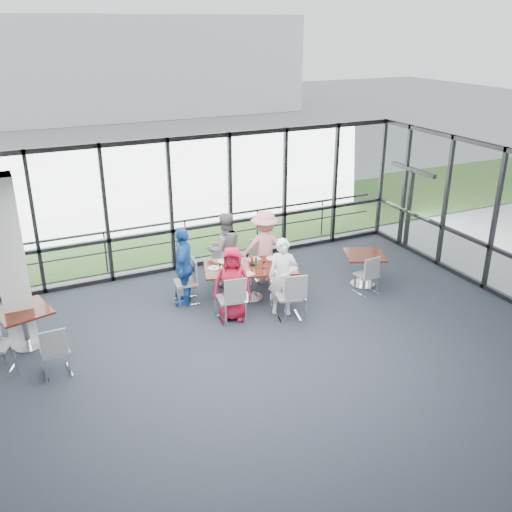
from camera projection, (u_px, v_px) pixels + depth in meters
name	position (u px, v px, depth m)	size (l,w,h in m)	color
floor	(265.00, 377.00, 9.69)	(12.00, 10.00, 0.02)	#222931
ceiling	(266.00, 195.00, 8.47)	(12.00, 10.00, 0.04)	white
curtain_wall_back	(171.00, 206.00, 13.25)	(12.00, 0.10, 3.20)	white
exit_door	(409.00, 210.00, 14.79)	(0.12, 1.60, 2.10)	black
structural_column	(11.00, 263.00, 10.16)	(0.50, 0.50, 3.20)	white
apron	(126.00, 213.00, 18.05)	(80.00, 70.00, 0.02)	gray
grass_strip	(142.00, 231.00, 16.37)	(80.00, 5.00, 0.01)	#2A4F21
hangar_main	(103.00, 65.00, 36.87)	(24.00, 10.00, 6.00)	silver
guard_rail	(166.00, 242.00, 14.17)	(0.06, 0.06, 12.00)	#2D2D33
main_table	(250.00, 272.00, 12.19)	(2.16, 1.59, 0.75)	black
side_table_left	(23.00, 315.00, 10.35)	(1.09, 1.09, 0.75)	black
side_table_right	(364.00, 259.00, 12.83)	(1.10, 1.10, 0.75)	black
diner_near_left	(232.00, 284.00, 11.30)	(0.75, 0.49, 1.53)	#B11331
diner_near_right	(283.00, 277.00, 11.51)	(0.59, 0.43, 1.61)	white
diner_far_left	(225.00, 249.00, 12.75)	(0.84, 0.52, 1.72)	slate
diner_far_right	(265.00, 247.00, 12.88)	(1.11, 0.57, 1.71)	pink
diner_end	(184.00, 266.00, 11.89)	(1.00, 0.55, 1.71)	#1C4FA4
chair_main_nl	(230.00, 299.00, 11.32)	(0.47, 0.47, 0.96)	gray
chair_main_nr	(288.00, 296.00, 11.43)	(0.47, 0.47, 0.97)	gray
chair_main_fl	(224.00, 263.00, 13.08)	(0.43, 0.43, 0.88)	gray
chair_main_fr	(262.00, 260.00, 13.25)	(0.44, 0.44, 0.89)	gray
chair_main_end	(186.00, 283.00, 12.07)	(0.45, 0.45, 0.93)	gray
chair_spare_la	(55.00, 350.00, 9.59)	(0.45, 0.45, 0.92)	gray
chair_spare_r	(367.00, 275.00, 12.50)	(0.43, 0.43, 0.88)	gray
plate_nl	(228.00, 273.00, 11.81)	(0.28, 0.28, 0.01)	white
plate_nr	(280.00, 271.00, 11.88)	(0.25, 0.25, 0.01)	white
plate_fl	(224.00, 261.00, 12.39)	(0.26, 0.26, 0.01)	white
plate_fr	(272.00, 258.00, 12.55)	(0.25, 0.25, 0.01)	white
plate_end	(214.00, 268.00, 12.05)	(0.25, 0.25, 0.01)	white
tumbler_a	(242.00, 268.00, 11.86)	(0.07, 0.07, 0.15)	white
tumbler_b	(264.00, 265.00, 12.01)	(0.07, 0.07, 0.15)	white
tumbler_c	(250.00, 259.00, 12.35)	(0.07, 0.07, 0.14)	white
tumbler_d	(220.00, 268.00, 11.92)	(0.07, 0.07, 0.13)	white
menu_a	(247.00, 274.00, 11.77)	(0.31, 0.22, 0.00)	white
menu_b	(291.00, 269.00, 12.03)	(0.27, 0.19, 0.00)	white
menu_c	(254.00, 259.00, 12.52)	(0.30, 0.21, 0.00)	white
condiment_caddy	(252.00, 265.00, 12.18)	(0.10, 0.07, 0.04)	black
ketchup_bottle	(252.00, 261.00, 12.19)	(0.06, 0.06, 0.18)	maroon
green_bottle	(256.00, 262.00, 12.13)	(0.05, 0.05, 0.20)	#136A1A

